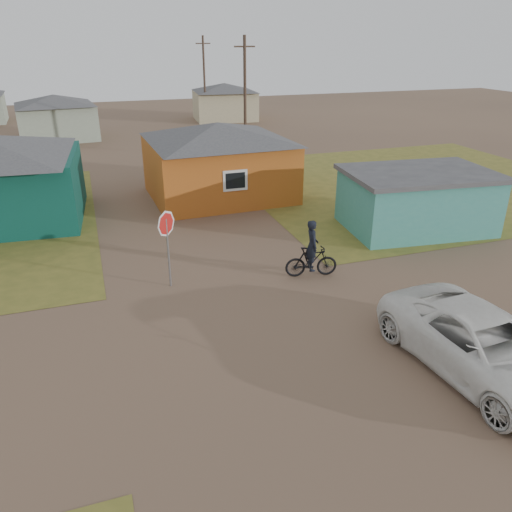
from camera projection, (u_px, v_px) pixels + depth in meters
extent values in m
plane|color=brown|center=(262.00, 343.00, 14.01)|extent=(120.00, 120.00, 0.00)
cube|color=olive|center=(413.00, 182.00, 29.39)|extent=(20.00, 18.00, 0.00)
cube|color=#B55A1B|center=(219.00, 169.00, 26.28)|extent=(7.21, 6.24, 3.00)
pyramid|color=#3F3F42|center=(218.00, 131.00, 25.49)|extent=(7.72, 6.76, 0.90)
cube|color=silver|center=(235.00, 180.00, 23.59)|extent=(1.20, 0.06, 1.00)
cube|color=black|center=(235.00, 181.00, 23.56)|extent=(0.95, 0.04, 0.75)
cube|color=teal|center=(417.00, 202.00, 21.95)|extent=(6.39, 4.61, 2.40)
cube|color=#3F3F42|center=(420.00, 173.00, 21.43)|extent=(6.71, 4.93, 0.20)
cube|color=gray|center=(57.00, 122.00, 41.15)|extent=(6.49, 5.60, 2.80)
pyramid|color=#3F3F42|center=(54.00, 100.00, 40.42)|extent=(7.04, 6.15, 0.80)
cube|color=tan|center=(225.00, 106.00, 51.05)|extent=(6.41, 5.50, 2.80)
pyramid|color=#3F3F42|center=(224.00, 87.00, 50.32)|extent=(6.95, 6.05, 0.80)
cylinder|color=#453329|center=(245.00, 100.00, 33.37)|extent=(0.20, 0.20, 8.00)
cube|color=#453329|center=(245.00, 47.00, 32.04)|extent=(1.40, 0.10, 0.10)
cylinder|color=#453329|center=(204.00, 81.00, 47.53)|extent=(0.20, 0.20, 8.00)
cube|color=#453329|center=(203.00, 43.00, 46.20)|extent=(1.40, 0.10, 0.10)
cylinder|color=gray|center=(168.00, 253.00, 16.74)|extent=(0.07, 0.07, 2.45)
imported|color=black|center=(311.00, 262.00, 17.72)|extent=(1.94, 0.89, 1.12)
imported|color=black|center=(312.00, 245.00, 17.46)|extent=(0.57, 0.75, 1.85)
imported|color=white|center=(484.00, 345.00, 12.47)|extent=(3.16, 6.03, 1.62)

